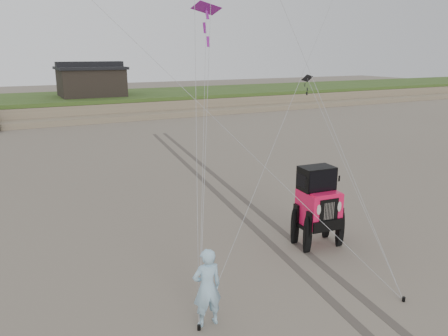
{
  "coord_description": "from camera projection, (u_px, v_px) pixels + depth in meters",
  "views": [
    {
      "loc": [
        -6.41,
        -8.24,
        5.97
      ],
      "look_at": [
        -0.63,
        3.0,
        2.6
      ],
      "focal_mm": 35.0,
      "sensor_mm": 36.0,
      "label": 1
    }
  ],
  "objects": [
    {
      "name": "tire_tracks",
      "position": [
        225.0,
        192.0,
        19.21
      ],
      "size": [
        5.22,
        29.74,
        0.01
      ],
      "color": "#4C443D",
      "rests_on": "ground"
    },
    {
      "name": "man",
      "position": [
        207.0,
        287.0,
        9.66
      ],
      "size": [
        0.7,
        0.48,
        1.85
      ],
      "primitive_type": "imported",
      "rotation": [
        0.0,
        0.0,
        3.08
      ],
      "color": "#90BCDF",
      "rests_on": "ground"
    },
    {
      "name": "dune_ridge",
      "position": [
        71.0,
        105.0,
        43.47
      ],
      "size": [
        160.0,
        14.25,
        1.73
      ],
      "color": "#7A6B54",
      "rests_on": "ground"
    },
    {
      "name": "jeep",
      "position": [
        318.0,
        215.0,
        13.69
      ],
      "size": [
        2.8,
        5.63,
        2.03
      ],
      "primitive_type": null,
      "rotation": [
        0.0,
        0.0,
        -0.08
      ],
      "color": "#F7154E",
      "rests_on": "ground"
    },
    {
      "name": "stake_main",
      "position": [
        199.0,
        328.0,
        9.66
      ],
      "size": [
        0.08,
        0.08,
        0.12
      ],
      "primitive_type": "cylinder",
      "color": "black",
      "rests_on": "ground"
    },
    {
      "name": "ground",
      "position": [
        297.0,
        287.0,
        11.45
      ],
      "size": [
        160.0,
        160.0,
        0.0
      ],
      "primitive_type": "plane",
      "color": "#6B6054",
      "rests_on": "ground"
    },
    {
      "name": "cabin",
      "position": [
        91.0,
        80.0,
        43.3
      ],
      "size": [
        6.4,
        5.4,
        3.35
      ],
      "color": "black",
      "rests_on": "dune_ridge"
    },
    {
      "name": "stake_aux",
      "position": [
        404.0,
        299.0,
        10.77
      ],
      "size": [
        0.08,
        0.08,
        0.12
      ],
      "primitive_type": "cylinder",
      "color": "black",
      "rests_on": "ground"
    }
  ]
}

